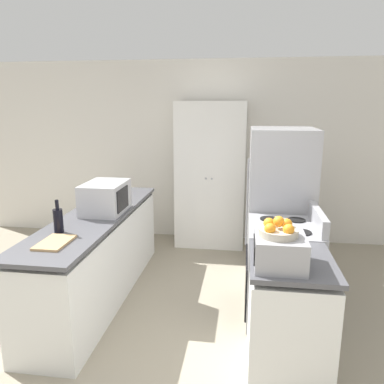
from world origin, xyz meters
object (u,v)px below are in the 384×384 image
pantry_cabinet (211,175)px  stove (282,271)px  wine_bottle (58,220)px  microwave (106,197)px  refrigerator (280,207)px  toaster_oven (280,250)px  fruit_bowl (278,230)px

pantry_cabinet → stove: size_ratio=1.91×
stove → wine_bottle: wine_bottle is taller
microwave → wine_bottle: microwave is taller
refrigerator → toaster_oven: size_ratio=4.41×
pantry_cabinet → wine_bottle: bearing=-115.8°
wine_bottle → toaster_oven: wine_bottle is taller
refrigerator → fruit_bowl: refrigerator is taller
wine_bottle → fruit_bowl: fruit_bowl is taller
pantry_cabinet → microwave: (-0.93, -1.61, 0.04)m
fruit_bowl → refrigerator: bearing=84.5°
stove → fruit_bowl: 1.14m
microwave → toaster_oven: (1.65, -1.09, -0.05)m
microwave → wine_bottle: 0.69m
fruit_bowl → wine_bottle: bearing=166.6°
toaster_oven → fruit_bowl: size_ratio=1.49×
toaster_oven → wine_bottle: bearing=167.0°
refrigerator → toaster_oven: 1.68m
refrigerator → fruit_bowl: (-0.16, -1.67, 0.29)m
stove → toaster_oven: (-0.12, -0.88, 0.55)m
stove → refrigerator: bearing=88.4°
refrigerator → pantry_cabinet: bearing=130.1°
pantry_cabinet → microwave: bearing=-120.0°
toaster_oven → refrigerator: bearing=85.0°
pantry_cabinet → stove: pantry_cabinet is taller
pantry_cabinet → microwave: pantry_cabinet is taller
microwave → fruit_bowl: bearing=-33.9°
microwave → fruit_bowl: 1.97m
microwave → wine_bottle: bearing=-104.5°
wine_bottle → refrigerator: bearing=32.2°
stove → fruit_bowl: fruit_bowl is taller
fruit_bowl → pantry_cabinet: bearing=104.7°
pantry_cabinet → fruit_bowl: pantry_cabinet is taller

